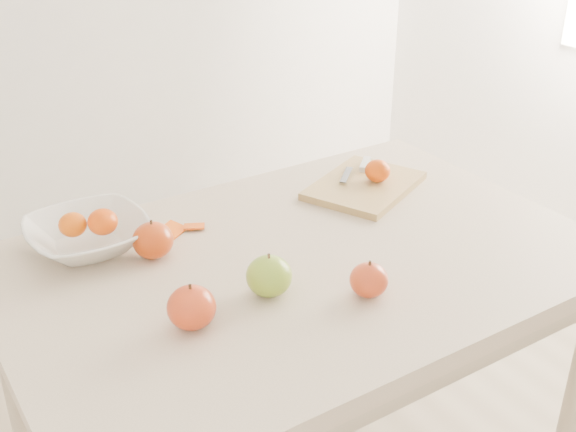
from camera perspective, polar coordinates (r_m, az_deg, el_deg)
table at (r=1.53m, az=1.02°, el=-6.36°), size 1.20×0.80×0.75m
cutting_board at (r=1.77m, az=6.06°, el=2.39°), size 0.34×0.30×0.02m
board_tangerine at (r=1.76m, az=7.09°, el=3.56°), size 0.06×0.06×0.05m
fruit_bowl at (r=1.55m, az=-15.53°, el=-1.46°), size 0.25×0.25×0.06m
bowl_tangerine_near at (r=1.54m, az=-16.65°, el=-0.65°), size 0.06×0.06×0.05m
bowl_tangerine_far at (r=1.53m, az=-14.43°, el=-0.44°), size 0.06×0.06×0.05m
orange_peel_a at (r=1.58m, az=-9.14°, el=-1.24°), size 0.07×0.07×0.01m
orange_peel_b at (r=1.59m, az=-7.42°, el=-0.90°), size 0.06×0.05×0.01m
paring_knife at (r=1.84m, az=5.87°, el=3.95°), size 0.15×0.10×0.01m
apple_green at (r=1.34m, az=-1.51°, el=-4.76°), size 0.09×0.09×0.08m
apple_red_b at (r=1.26m, az=-7.63°, el=-7.17°), size 0.09×0.09×0.08m
apple_red_e at (r=1.34m, az=6.41°, el=-5.04°), size 0.07×0.07×0.07m
apple_red_a at (r=1.48m, az=-10.63°, el=-1.90°), size 0.08×0.08×0.08m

